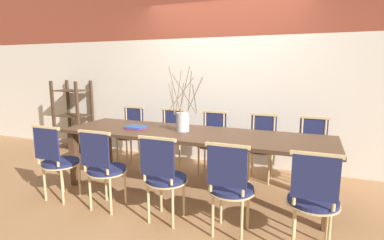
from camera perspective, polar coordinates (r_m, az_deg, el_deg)
name	(u,v)px	position (r m, az deg, el deg)	size (l,w,h in m)	color
ground_plane	(192,192)	(3.78, 0.00, -13.53)	(16.00, 16.00, 0.00)	#9E7047
wall_rear	(224,61)	(4.69, 6.03, 11.06)	(12.00, 0.06, 3.20)	beige
dining_table	(192,139)	(3.57, 0.00, -3.68)	(3.21, 0.89, 0.75)	#4C3321
chair_near_leftend	(57,159)	(3.75, -24.29, -6.82)	(0.43, 0.43, 0.89)	#1E234C
chair_near_left	(104,166)	(3.32, -16.44, -8.43)	(0.43, 0.43, 0.89)	#1E234C
chair_near_center	(164,175)	(2.95, -5.38, -10.41)	(0.43, 0.43, 0.89)	#1E234C
chair_near_right	(230,185)	(2.73, 7.26, -12.17)	(0.43, 0.43, 0.89)	#1E234C
chair_near_rightend	(313,197)	(2.66, 22.10, -13.49)	(0.43, 0.43, 0.89)	#1E234C
chair_far_leftend	(130,132)	(4.90, -11.73, -2.29)	(0.43, 0.43, 0.89)	#1E234C
chair_far_left	(169,136)	(4.56, -4.33, -3.04)	(0.43, 0.43, 0.89)	#1E234C
chair_far_center	(212,140)	(4.31, 3.75, -3.80)	(0.43, 0.43, 0.89)	#1E234C
chair_far_right	(262,145)	(4.15, 13.11, -4.58)	(0.43, 0.43, 0.89)	#1E234C
chair_far_rightend	(312,149)	(4.11, 21.93, -5.21)	(0.43, 0.43, 0.89)	#1E234C
vase_centerpiece	(183,120)	(3.60, -1.78, -0.06)	(0.47, 0.45, 0.78)	silver
book_stack	(136,127)	(3.83, -10.70, -1.40)	(0.24, 0.21, 0.03)	#842D8C
shelving_rack	(73,116)	(5.94, -21.70, 0.78)	(0.61, 0.42, 1.27)	#422D1E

